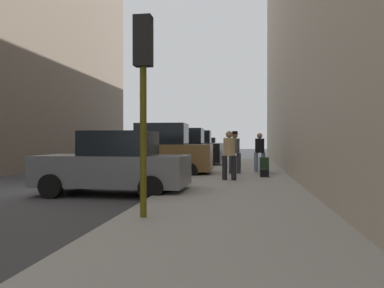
{
  "coord_description": "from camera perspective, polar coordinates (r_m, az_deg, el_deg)",
  "views": [
    {
      "loc": [
        6.32,
        -10.59,
        1.52
      ],
      "look_at": [
        4.11,
        4.7,
        1.39
      ],
      "focal_mm": 35.0,
      "sensor_mm": 36.0,
      "label": 1
    }
  ],
  "objects": [
    {
      "name": "ground_plane",
      "position": [
        12.43,
        -22.59,
        -6.56
      ],
      "size": [
        120.0,
        120.0,
        0.0
      ],
      "primitive_type": "plane",
      "color": "#38383A"
    },
    {
      "name": "sidewalk",
      "position": [
        10.69,
        6.48,
        -7.27
      ],
      "size": [
        4.0,
        40.0,
        0.15
      ],
      "primitive_type": "cube",
      "color": "gray",
      "rests_on": "ground_plane"
    },
    {
      "name": "parked_gray_coupe",
      "position": [
        10.78,
        -11.74,
        -3.08
      ],
      "size": [
        4.23,
        2.12,
        1.79
      ],
      "color": "slate",
      "rests_on": "ground_plane"
    },
    {
      "name": "parked_bronze_suv",
      "position": [
        15.94,
        -5.11,
        -1.26
      ],
      "size": [
        4.64,
        2.15,
        2.25
      ],
      "color": "brown",
      "rests_on": "ground_plane"
    },
    {
      "name": "parked_black_suv",
      "position": [
        21.83,
        -1.47,
        -0.79
      ],
      "size": [
        4.61,
        2.08,
        2.25
      ],
      "color": "black",
      "rests_on": "ground_plane"
    },
    {
      "name": "parked_white_van",
      "position": [
        26.66,
        0.3,
        -0.56
      ],
      "size": [
        4.65,
        2.15,
        2.25
      ],
      "color": "silver",
      "rests_on": "ground_plane"
    },
    {
      "name": "parked_blue_sedan",
      "position": [
        32.11,
        1.65,
        -0.71
      ],
      "size": [
        4.24,
        2.13,
        1.79
      ],
      "color": "navy",
      "rests_on": "ground_plane"
    },
    {
      "name": "fire_hydrant",
      "position": [
        17.65,
        2.13,
        -2.83
      ],
      "size": [
        0.42,
        0.22,
        0.7
      ],
      "color": "red",
      "rests_on": "sidewalk"
    },
    {
      "name": "traffic_light",
      "position": [
        6.87,
        -7.43,
        10.89
      ],
      "size": [
        0.32,
        0.32,
        3.6
      ],
      "color": "#514C0F",
      "rests_on": "sidewalk"
    },
    {
      "name": "pedestrian_in_jeans",
      "position": [
        16.68,
        10.27,
        -0.94
      ],
      "size": [
        0.51,
        0.41,
        1.71
      ],
      "color": "#728CB2",
      "rests_on": "sidewalk"
    },
    {
      "name": "pedestrian_with_beanie",
      "position": [
        15.83,
        6.55,
        -0.9
      ],
      "size": [
        0.51,
        0.42,
        1.78
      ],
      "color": "#333338",
      "rests_on": "sidewalk"
    },
    {
      "name": "pedestrian_in_tan_coat",
      "position": [
        13.08,
        5.69,
        -1.33
      ],
      "size": [
        0.51,
        0.43,
        1.71
      ],
      "color": "black",
      "rests_on": "sidewalk"
    },
    {
      "name": "rolling_suitcase",
      "position": [
        15.92,
        10.95,
        -3.22
      ],
      "size": [
        0.37,
        0.56,
        1.04
      ],
      "color": "black",
      "rests_on": "sidewalk"
    },
    {
      "name": "duffel_bag",
      "position": [
        14.53,
        10.97,
        -4.37
      ],
      "size": [
        0.32,
        0.44,
        0.28
      ],
      "color": "black",
      "rests_on": "sidewalk"
    }
  ]
}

